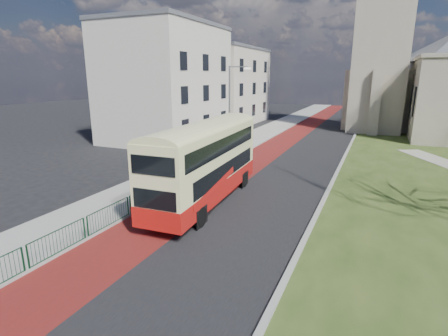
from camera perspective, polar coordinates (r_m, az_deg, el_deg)
The scene contains 12 objects.
ground at distance 17.04m, azimuth -9.15°, elevation -10.40°, with size 160.00×160.00×0.00m, color black.
road_carriageway at distance 34.35m, azimuth 11.44°, elevation 2.40°, with size 9.00×120.00×0.01m, color black.
bus_lane at distance 35.01m, azimuth 7.12°, elevation 2.81°, with size 3.40×120.00×0.01m, color #591414.
pavement_west at distance 36.24m, azimuth 1.36°, elevation 3.42°, with size 4.00×120.00×0.12m, color gray.
kerb_west at distance 35.54m, azimuth 4.35°, elevation 3.16°, with size 0.25×120.00×0.13m, color #999993.
kerb_east at distance 35.64m, azimuth 19.39°, elevation 2.39°, with size 0.25×80.00×0.13m, color #999993.
pedestrian_railing at distance 21.46m, azimuth -10.06°, elevation -3.48°, with size 0.07×24.00×1.12m.
gothic_church at distance 51.33m, azimuth 30.03°, elevation 19.57°, with size 16.38×18.00×40.00m.
street_block_near at distance 41.52m, azimuth -9.35°, elevation 13.65°, with size 10.30×14.30×13.00m.
street_block_far at distance 55.64m, azimuth -0.08°, elevation 13.30°, with size 10.30×16.30×11.50m.
streetlamp at distance 33.54m, azimuth 1.13°, elevation 10.33°, with size 2.13×0.18×8.00m.
bus at distance 19.94m, azimuth -3.08°, elevation 1.41°, with size 3.05×10.97×4.54m.
Camera 1 is at (8.60, -12.83, 7.19)m, focal length 28.00 mm.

